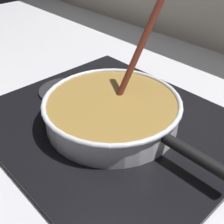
% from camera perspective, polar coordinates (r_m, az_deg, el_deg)
% --- Properties ---
extents(ground, '(2.40, 1.60, 0.04)m').
position_cam_1_polar(ground, '(0.57, -15.31, -15.35)').
color(ground, '#B7B7BC').
extents(hob_plate, '(0.56, 0.48, 0.01)m').
position_cam_1_polar(hob_plate, '(0.66, 0.00, -2.46)').
color(hob_plate, black).
rests_on(hob_plate, ground).
extents(burner_ring, '(0.20, 0.20, 0.01)m').
position_cam_1_polar(burner_ring, '(0.65, 0.00, -1.76)').
color(burner_ring, '#592D0C').
rests_on(burner_ring, hob_plate).
extents(spare_burner, '(0.13, 0.13, 0.01)m').
position_cam_1_polar(spare_burner, '(0.78, -9.47, 4.22)').
color(spare_burner, '#262628').
rests_on(spare_burner, hob_plate).
extents(cooking_pan, '(0.44, 0.30, 0.30)m').
position_cam_1_polar(cooking_pan, '(0.63, 0.12, 0.35)').
color(cooking_pan, silver).
rests_on(cooking_pan, hob_plate).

